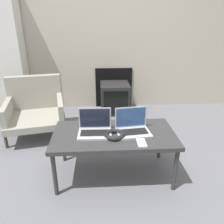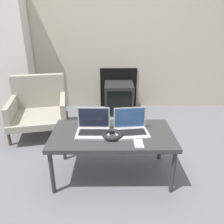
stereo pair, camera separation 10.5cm
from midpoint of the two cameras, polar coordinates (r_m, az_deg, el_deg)
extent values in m
plane|color=slate|center=(2.11, 1.59, -17.65)|extent=(14.00, 14.00, 0.00)
cube|color=#B7AD99|center=(3.59, 0.66, 21.61)|extent=(7.00, 0.06, 2.60)
cube|color=black|center=(3.70, 2.50, 6.35)|extent=(0.61, 0.03, 0.66)
cube|color=#333333|center=(1.97, 1.61, -5.99)|extent=(1.09, 0.57, 0.04)
cylinder|color=#333333|center=(1.93, -13.89, -15.19)|extent=(0.04, 0.04, 0.41)
cylinder|color=#333333|center=(1.97, 17.17, -14.80)|extent=(0.04, 0.04, 0.41)
cylinder|color=#333333|center=(2.33, -11.29, -7.80)|extent=(0.04, 0.04, 0.41)
cylinder|color=#333333|center=(2.36, 13.79, -7.62)|extent=(0.04, 0.04, 0.41)
cube|color=#B2B2B7|center=(1.94, -3.45, -5.58)|extent=(0.30, 0.22, 0.02)
cube|color=black|center=(1.94, -3.46, -5.35)|extent=(0.25, 0.13, 0.00)
cube|color=#B2B2B7|center=(1.99, -3.32, -1.45)|extent=(0.29, 0.01, 0.20)
cube|color=black|center=(1.98, -3.32, -1.51)|extent=(0.27, 0.01, 0.18)
cube|color=#B2B2B7|center=(1.95, 6.69, -5.51)|extent=(0.32, 0.25, 0.02)
cube|color=black|center=(1.95, 6.71, -5.28)|extent=(0.26, 0.15, 0.00)
cube|color=#B2B2B7|center=(2.00, 6.14, -1.42)|extent=(0.29, 0.04, 0.20)
cube|color=#2D4C7F|center=(1.99, 6.15, -1.47)|extent=(0.27, 0.03, 0.18)
torus|color=black|center=(1.89, 1.75, -5.98)|extent=(0.18, 0.18, 0.04)
cube|color=silver|center=(1.81, 8.64, -8.17)|extent=(0.07, 0.13, 0.01)
cube|color=black|center=(3.50, 2.66, 3.73)|extent=(0.45, 0.46, 0.46)
cube|color=black|center=(3.28, 2.88, 2.40)|extent=(0.37, 0.01, 0.36)
cube|color=gray|center=(2.92, -17.47, -1.27)|extent=(0.80, 0.79, 0.08)
cube|color=gray|center=(3.10, -17.61, 5.27)|extent=(0.68, 0.23, 0.44)
cube|color=gray|center=(2.92, -23.81, 0.79)|extent=(0.18, 0.61, 0.20)
cube|color=gray|center=(2.84, -11.61, 1.79)|extent=(0.18, 0.61, 0.20)
cylinder|color=#4C3828|center=(2.83, -24.35, -6.15)|extent=(0.04, 0.04, 0.20)
cylinder|color=#4C3828|center=(2.65, -12.78, -6.52)|extent=(0.04, 0.04, 0.20)
cylinder|color=#4C3828|center=(3.31, -20.65, -1.42)|extent=(0.04, 0.04, 0.20)
cylinder|color=#4C3828|center=(3.16, -10.75, -1.45)|extent=(0.04, 0.04, 0.20)
cube|color=silver|center=(3.74, -25.39, 13.88)|extent=(0.72, 0.30, 1.86)
camera|label=1|loc=(0.05, -88.63, 0.57)|focal=35.00mm
camera|label=2|loc=(0.05, 91.37, -0.57)|focal=35.00mm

